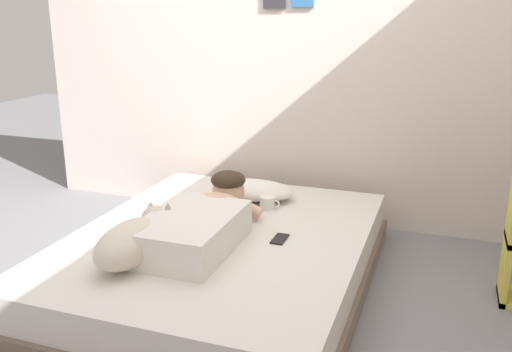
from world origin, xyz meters
TOP-DOWN VIEW (x-y plane):
  - ground_plane at (0.00, 0.00)m, footprint 11.71×11.71m
  - back_wall at (-0.00, 1.45)m, footprint 3.85×0.12m
  - bed at (-0.03, 0.27)m, footprint 1.56×1.96m
  - pillow at (-0.06, 0.88)m, footprint 0.52×0.32m
  - person_lying at (-0.09, 0.17)m, footprint 0.43×0.92m
  - dog at (-0.29, -0.16)m, footprint 0.26×0.57m
  - coffee_cup at (0.08, 0.73)m, footprint 0.12×0.09m
  - cell_phone at (0.29, 0.30)m, footprint 0.07×0.14m

SIDE VIEW (x-z plane):
  - ground_plane at x=0.00m, z-range 0.00..0.00m
  - bed at x=-0.03m, z-range 0.00..0.30m
  - cell_phone at x=0.29m, z-range 0.30..0.31m
  - coffee_cup at x=0.08m, z-range 0.30..0.38m
  - pillow at x=-0.06m, z-range 0.30..0.41m
  - dog at x=-0.29m, z-range 0.30..0.51m
  - person_lying at x=-0.09m, z-range 0.27..0.54m
  - back_wall at x=0.00m, z-range 0.00..2.50m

